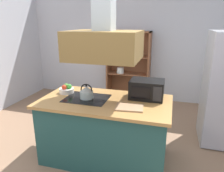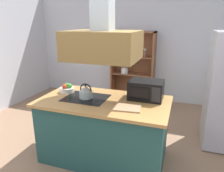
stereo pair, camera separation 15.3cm
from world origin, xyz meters
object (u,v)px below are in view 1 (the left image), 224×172
kettle (87,92)px  fruit_bowl (67,90)px  cutting_board (129,107)px  dish_cabinet (128,70)px  microwave (147,89)px

kettle → fruit_bowl: (-0.38, 0.14, -0.04)m
fruit_bowl → cutting_board: bearing=-16.8°
cutting_board → kettle: bearing=164.9°
dish_cabinet → microwave: dish_cabinet is taller
dish_cabinet → microwave: (0.73, -2.25, 0.28)m
dish_cabinet → cutting_board: dish_cabinet is taller
kettle → microwave: 0.84m
kettle → microwave: bearing=17.2°
microwave → dish_cabinet: bearing=108.0°
cutting_board → fruit_bowl: bearing=163.2°
dish_cabinet → cutting_board: (0.57, -2.67, 0.16)m
dish_cabinet → kettle: dish_cabinet is taller
dish_cabinet → fruit_bowl: (-0.45, -2.36, 0.20)m
dish_cabinet → fruit_bowl: size_ratio=7.85×
dish_cabinet → kettle: size_ratio=8.19×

